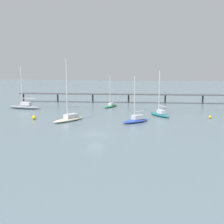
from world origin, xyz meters
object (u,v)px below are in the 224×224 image
sailboat_green (111,105)px  mooring_buoy_outer (34,118)px  sailboat_teal (160,113)px  sailboat_gray (24,106)px  pier (170,92)px  mooring_buoy_mid (210,117)px  sailboat_blue (136,119)px  sailboat_cream (69,117)px

sailboat_green → mooring_buoy_outer: (-12.85, -22.92, -0.17)m
sailboat_green → sailboat_teal: sailboat_teal is taller
sailboat_green → sailboat_gray: bearing=-162.3°
pier → mooring_buoy_outer: 45.60m
sailboat_green → mooring_buoy_mid: 29.15m
sailboat_green → sailboat_teal: 19.58m
sailboat_blue → sailboat_green: bearing=112.5°
sailboat_teal → sailboat_gray: size_ratio=0.90×
sailboat_blue → sailboat_gray: size_ratio=0.82×
mooring_buoy_outer → mooring_buoy_mid: size_ratio=1.33×
mooring_buoy_outer → mooring_buoy_mid: (38.00, 8.18, -0.11)m
sailboat_blue → pier: bearing=78.5°
sailboat_blue → mooring_buoy_outer: bearing=-179.6°
sailboat_green → sailboat_teal: size_ratio=0.86×
sailboat_teal → mooring_buoy_mid: sailboat_teal is taller
pier → sailboat_green: bearing=-144.1°
sailboat_green → sailboat_gray: size_ratio=0.77×
sailboat_teal → sailboat_cream: size_ratio=0.81×
pier → mooring_buoy_mid: pier is taller
sailboat_gray → sailboat_cream: (18.07, -16.04, -0.02)m
sailboat_cream → mooring_buoy_mid: 31.03m
pier → mooring_buoy_mid: size_ratio=107.33×
sailboat_gray → sailboat_green: bearing=17.7°
sailboat_blue → sailboat_gray: sailboat_gray is taller
sailboat_teal → sailboat_cream: bearing=-152.7°
sailboat_blue → sailboat_cream: (-14.09, -0.55, 0.08)m
mooring_buoy_mid → sailboat_cream: bearing=-164.0°
sailboat_blue → sailboat_green: size_ratio=1.06×
sailboat_green → sailboat_gray: (-22.74, -7.25, 0.16)m
sailboat_blue → mooring_buoy_mid: size_ratio=14.43×
sailboat_cream → sailboat_green: bearing=78.6°
sailboat_gray → mooring_buoy_outer: 18.53m
sailboat_teal → mooring_buoy_outer: size_ratio=11.92×
sailboat_teal → sailboat_cream: sailboat_cream is taller
mooring_buoy_outer → sailboat_teal: bearing=19.1°
pier → sailboat_cream: bearing=-121.0°
sailboat_green → sailboat_cream: bearing=-101.4°
pier → mooring_buoy_mid: (8.71, -26.64, -3.26)m
sailboat_teal → sailboat_green: bearing=136.0°
mooring_buoy_mid → sailboat_teal: bearing=174.2°
sailboat_blue → sailboat_gray: (-32.16, 15.49, 0.09)m
sailboat_green → pier: bearing=35.9°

